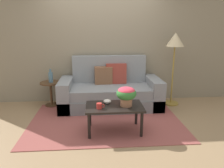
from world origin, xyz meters
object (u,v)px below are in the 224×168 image
floor_lamp (175,45)px  coffee_table (114,109)px  side_table (51,89)px  table_vase (51,77)px  coffee_mug (99,106)px  potted_plant (126,94)px  couch (110,92)px  snack_bowl (107,101)px

floor_lamp → coffee_table: bearing=-138.8°
side_table → table_vase: size_ratio=1.86×
table_vase → coffee_mug: bearing=-54.3°
coffee_table → coffee_mug: coffee_mug is taller
side_table → coffee_mug: 1.75m
potted_plant → table_vase: bearing=137.7°
couch → coffee_mug: bearing=-101.3°
floor_lamp → potted_plant: bearing=-134.2°
coffee_table → table_vase: 1.81m
side_table → floor_lamp: size_ratio=0.34×
potted_plant → table_vase: table_vase is taller
side_table → snack_bowl: bearing=-45.6°
couch → snack_bowl: (-0.12, -1.06, 0.16)m
side_table → floor_lamp: floor_lamp is taller
side_table → table_vase: table_vase is taller
couch → coffee_mug: couch is taller
snack_bowl → floor_lamp: bearing=36.3°
floor_lamp → table_vase: floor_lamp is taller
floor_lamp → snack_bowl: size_ratio=12.13×
coffee_table → table_vase: size_ratio=3.21×
coffee_table → floor_lamp: bearing=41.2°
snack_bowl → couch: bearing=83.4°
couch → side_table: size_ratio=3.97×
potted_plant → table_vase: size_ratio=1.11×
floor_lamp → coffee_mug: floor_lamp is taller
side_table → table_vase: 0.28m
coffee_table → snack_bowl: snack_bowl is taller
coffee_mug → snack_bowl: size_ratio=0.98×
couch → potted_plant: 1.25m
coffee_table → side_table: (-1.27, 1.30, -0.02)m
couch → coffee_table: bearing=-90.7°
side_table → potted_plant: potted_plant is taller
side_table → coffee_mug: size_ratio=4.19×
couch → coffee_mug: size_ratio=16.66×
coffee_mug → side_table: bearing=126.0°
coffee_table → couch: bearing=89.3°
floor_lamp → snack_bowl: (-1.49, -1.09, -0.82)m
couch → floor_lamp: size_ratio=1.35×
coffee_table → coffee_mug: 0.28m
couch → side_table: bearing=174.5°
side_table → floor_lamp: 2.81m
side_table → snack_bowl: side_table is taller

